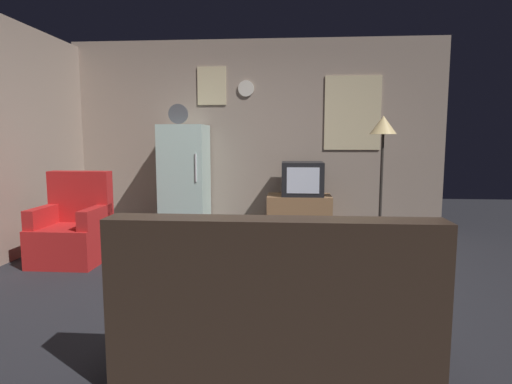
{
  "coord_description": "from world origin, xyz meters",
  "views": [
    {
      "loc": [
        0.48,
        -3.62,
        1.31
      ],
      "look_at": [
        0.13,
        0.9,
        0.75
      ],
      "focal_mm": 30.01,
      "sensor_mm": 36.0,
      "label": 1
    }
  ],
  "objects_px": {
    "wine_glass": "(217,230)",
    "book_stack": "(352,239)",
    "crt_tv": "(302,179)",
    "tv_stand": "(299,216)",
    "coffee_table": "(215,260)",
    "mug_ceramic_tan": "(223,226)",
    "mug_ceramic_white": "(238,229)",
    "standing_lamp": "(383,135)",
    "armchair": "(73,230)",
    "couch": "(275,316)",
    "fridge": "(185,180)",
    "remote_control": "(218,233)"
  },
  "relations": [
    {
      "from": "mug_ceramic_tan",
      "to": "standing_lamp",
      "type": "bearing_deg",
      "value": 36.65
    },
    {
      "from": "armchair",
      "to": "couch",
      "type": "bearing_deg",
      "value": -42.19
    },
    {
      "from": "couch",
      "to": "book_stack",
      "type": "xyz_separation_m",
      "value": [
        0.9,
        3.16,
        -0.28
      ]
    },
    {
      "from": "standing_lamp",
      "to": "mug_ceramic_white",
      "type": "distance_m",
      "value": 2.31
    },
    {
      "from": "wine_glass",
      "to": "book_stack",
      "type": "height_order",
      "value": "wine_glass"
    },
    {
      "from": "standing_lamp",
      "to": "book_stack",
      "type": "height_order",
      "value": "standing_lamp"
    },
    {
      "from": "tv_stand",
      "to": "mug_ceramic_white",
      "type": "height_order",
      "value": "tv_stand"
    },
    {
      "from": "crt_tv",
      "to": "couch",
      "type": "relative_size",
      "value": 0.32
    },
    {
      "from": "standing_lamp",
      "to": "remote_control",
      "type": "xyz_separation_m",
      "value": [
        -1.76,
        -1.47,
        -0.9
      ]
    },
    {
      "from": "crt_tv",
      "to": "tv_stand",
      "type": "bearing_deg",
      "value": 178.6
    },
    {
      "from": "mug_ceramic_white",
      "to": "couch",
      "type": "xyz_separation_m",
      "value": [
        0.38,
        -1.48,
        -0.18
      ]
    },
    {
      "from": "crt_tv",
      "to": "remote_control",
      "type": "relative_size",
      "value": 3.6
    },
    {
      "from": "crt_tv",
      "to": "mug_ceramic_tan",
      "type": "distance_m",
      "value": 1.89
    },
    {
      "from": "tv_stand",
      "to": "armchair",
      "type": "relative_size",
      "value": 0.87
    },
    {
      "from": "wine_glass",
      "to": "remote_control",
      "type": "relative_size",
      "value": 1.0
    },
    {
      "from": "coffee_table",
      "to": "book_stack",
      "type": "distance_m",
      "value": 2.3
    },
    {
      "from": "mug_ceramic_white",
      "to": "remote_control",
      "type": "relative_size",
      "value": 0.6
    },
    {
      "from": "tv_stand",
      "to": "wine_glass",
      "type": "relative_size",
      "value": 5.6
    },
    {
      "from": "fridge",
      "to": "crt_tv",
      "type": "relative_size",
      "value": 3.28
    },
    {
      "from": "mug_ceramic_white",
      "to": "wine_glass",
      "type": "bearing_deg",
      "value": -134.27
    },
    {
      "from": "armchair",
      "to": "couch",
      "type": "height_order",
      "value": "armchair"
    },
    {
      "from": "wine_glass",
      "to": "book_stack",
      "type": "xyz_separation_m",
      "value": [
        1.45,
        1.85,
        -0.49
      ]
    },
    {
      "from": "fridge",
      "to": "standing_lamp",
      "type": "bearing_deg",
      "value": -9.73
    },
    {
      "from": "coffee_table",
      "to": "mug_ceramic_tan",
      "type": "relative_size",
      "value": 8.0
    },
    {
      "from": "crt_tv",
      "to": "mug_ceramic_tan",
      "type": "xyz_separation_m",
      "value": [
        -0.8,
        -1.69,
        -0.3
      ]
    },
    {
      "from": "wine_glass",
      "to": "couch",
      "type": "height_order",
      "value": "couch"
    },
    {
      "from": "fridge",
      "to": "mug_ceramic_white",
      "type": "height_order",
      "value": "fridge"
    },
    {
      "from": "armchair",
      "to": "tv_stand",
      "type": "bearing_deg",
      "value": 27.91
    },
    {
      "from": "remote_control",
      "to": "book_stack",
      "type": "height_order",
      "value": "remote_control"
    },
    {
      "from": "tv_stand",
      "to": "couch",
      "type": "height_order",
      "value": "couch"
    },
    {
      "from": "remote_control",
      "to": "wine_glass",
      "type": "bearing_deg",
      "value": -52.1
    },
    {
      "from": "remote_control",
      "to": "mug_ceramic_tan",
      "type": "bearing_deg",
      "value": 114.45
    },
    {
      "from": "tv_stand",
      "to": "coffee_table",
      "type": "distance_m",
      "value": 2.08
    },
    {
      "from": "fridge",
      "to": "tv_stand",
      "type": "xyz_separation_m",
      "value": [
        1.55,
        -0.04,
        -0.47
      ]
    },
    {
      "from": "fridge",
      "to": "book_stack",
      "type": "xyz_separation_m",
      "value": [
        2.24,
        -0.21,
        -0.72
      ]
    },
    {
      "from": "tv_stand",
      "to": "standing_lamp",
      "type": "bearing_deg",
      "value": -21.95
    },
    {
      "from": "coffee_table",
      "to": "mug_ceramic_tan",
      "type": "xyz_separation_m",
      "value": [
        0.04,
        0.23,
        0.27
      ]
    },
    {
      "from": "mug_ceramic_white",
      "to": "fridge",
      "type": "bearing_deg",
      "value": 116.72
    },
    {
      "from": "crt_tv",
      "to": "wine_glass",
      "type": "xyz_separation_m",
      "value": [
        -0.8,
        -2.02,
        -0.27
      ]
    },
    {
      "from": "fridge",
      "to": "wine_glass",
      "type": "distance_m",
      "value": 2.21
    },
    {
      "from": "standing_lamp",
      "to": "crt_tv",
      "type": "bearing_deg",
      "value": 157.27
    },
    {
      "from": "standing_lamp",
      "to": "coffee_table",
      "type": "distance_m",
      "value": 2.6
    },
    {
      "from": "tv_stand",
      "to": "remote_control",
      "type": "distance_m",
      "value": 2.03
    },
    {
      "from": "coffee_table",
      "to": "wine_glass",
      "type": "height_order",
      "value": "wine_glass"
    },
    {
      "from": "tv_stand",
      "to": "wine_glass",
      "type": "height_order",
      "value": "wine_glass"
    },
    {
      "from": "book_stack",
      "to": "standing_lamp",
      "type": "bearing_deg",
      "value": -37.58
    },
    {
      "from": "standing_lamp",
      "to": "couch",
      "type": "bearing_deg",
      "value": -112.1
    },
    {
      "from": "fridge",
      "to": "mug_ceramic_tan",
      "type": "height_order",
      "value": "fridge"
    },
    {
      "from": "crt_tv",
      "to": "mug_ceramic_white",
      "type": "height_order",
      "value": "crt_tv"
    },
    {
      "from": "fridge",
      "to": "wine_glass",
      "type": "bearing_deg",
      "value": -69.05
    }
  ]
}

